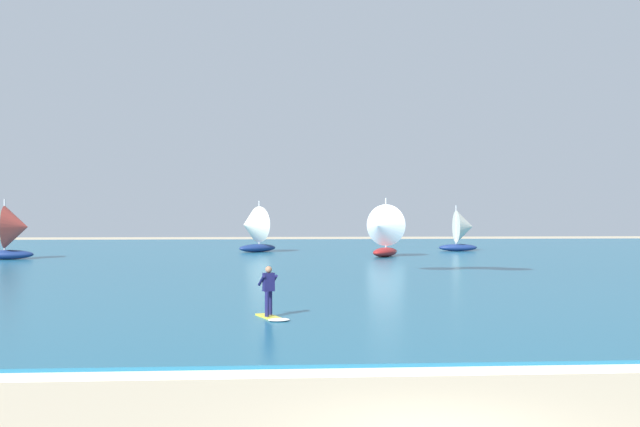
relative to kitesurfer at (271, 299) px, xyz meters
The scene contains 7 objects.
ocean 37.36m from the kitesurfer, 86.10° to the left, with size 160.00×90.00×0.10m, color #1E607F.
shoreline_foam 8.58m from the kitesurfer, 67.74° to the right, with size 102.31×1.39×0.01m, color white.
kitesurfer is the anchor object (origin of this frame).
sailboat_outermost 44.07m from the kitesurfer, 91.85° to the left, with size 4.22×3.97×4.69m.
sailboat_anchored_offshore 48.50m from the kitesurfer, 67.87° to the left, with size 3.62×3.04×4.29m.
sailboat_heeled_over 39.40m from the kitesurfer, 119.36° to the left, with size 3.99×3.42×4.58m.
sailboat_mid_right 36.51m from the kitesurfer, 75.50° to the left, with size 3.85×4.28×4.76m.
Camera 1 is at (-2.67, -11.60, 3.41)m, focal length 42.21 mm.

